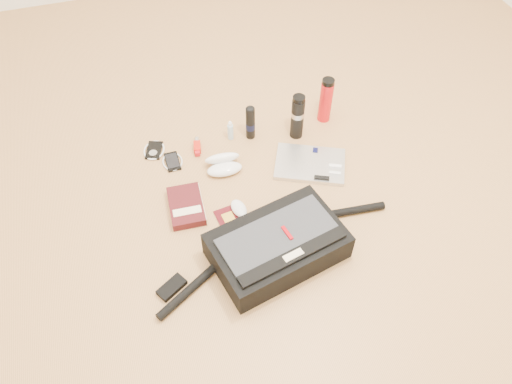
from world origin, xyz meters
TOP-DOWN VIEW (x-y plane):
  - ground at (0.00, 0.00)m, footprint 4.00×4.00m
  - messenger_bag at (-0.02, -0.23)m, footprint 1.02×0.42m
  - laptop at (0.28, 0.19)m, footprint 0.38×0.33m
  - book at (-0.32, 0.11)m, footprint 0.15×0.22m
  - passport at (-0.16, -0.00)m, footprint 0.11×0.14m
  - mouse at (-0.11, 0.03)m, footprint 0.07×0.11m
  - sunglasses_case at (-0.11, 0.29)m, footprint 0.17×0.14m
  - ipod at (-0.39, 0.49)m, footprint 0.13×0.13m
  - phone at (-0.32, 0.40)m, footprint 0.09×0.12m
  - inhaler at (-0.19, 0.45)m, footprint 0.04×0.11m
  - spray_bottle at (-0.02, 0.47)m, footprint 0.03×0.03m
  - aerosol_can at (0.07, 0.45)m, footprint 0.05×0.05m
  - thermos_black at (0.29, 0.40)m, footprint 0.08×0.08m
  - thermos_red at (0.46, 0.47)m, footprint 0.07×0.07m

SIDE VIEW (x-z plane):
  - ground at x=0.00m, z-range 0.00..0.00m
  - passport at x=-0.16m, z-range 0.00..0.01m
  - phone at x=-0.32m, z-range 0.00..0.01m
  - ipod at x=-0.39m, z-range 0.00..0.01m
  - laptop at x=0.28m, z-range 0.00..0.03m
  - inhaler at x=-0.19m, z-range 0.00..0.03m
  - mouse at x=-0.11m, z-range 0.00..0.03m
  - book at x=-0.32m, z-range 0.00..0.04m
  - sunglasses_case at x=-0.11m, z-range -0.01..0.08m
  - spray_bottle at x=-0.02m, z-range -0.01..0.10m
  - messenger_bag at x=-0.02m, z-range -0.01..0.14m
  - aerosol_can at x=0.07m, z-range 0.00..0.19m
  - thermos_red at x=0.46m, z-range 0.00..0.24m
  - thermos_black at x=0.29m, z-range 0.00..0.24m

